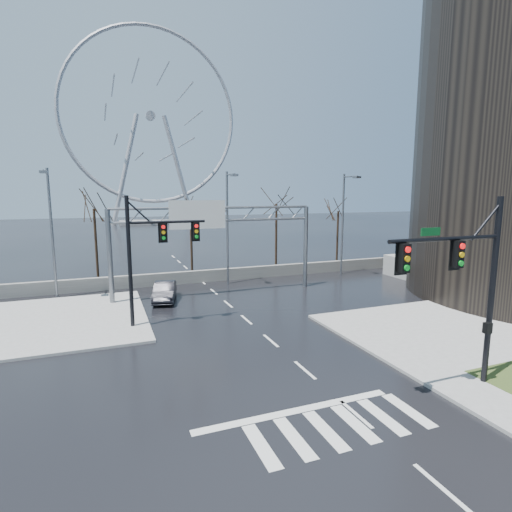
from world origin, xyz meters
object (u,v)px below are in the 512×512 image
signal_mast_near (470,276)px  signal_mast_far (149,249)px  ferris_wheel (151,123)px  sign_gantry (212,231)px  car (165,291)px

signal_mast_near → signal_mast_far: (-11.01, 13.00, -0.04)m
signal_mast_near → ferris_wheel: ferris_wheel is taller
signal_mast_far → sign_gantry: 8.14m
sign_gantry → signal_mast_near: bearing=-73.8°
signal_mast_far → car: signal_mast_far is taller
sign_gantry → car: size_ratio=3.76×
signal_mast_far → ferris_wheel: 89.30m
signal_mast_far → sign_gantry: size_ratio=0.49×
signal_mast_far → car: size_ratio=1.84×
car → ferris_wheel: bearing=97.0°
ferris_wheel → car: bearing=-96.6°
signal_mast_near → sign_gantry: size_ratio=0.49×
signal_mast_near → signal_mast_far: size_ratio=1.00×
signal_mast_near → signal_mast_far: same height
sign_gantry → signal_mast_far: bearing=-132.5°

